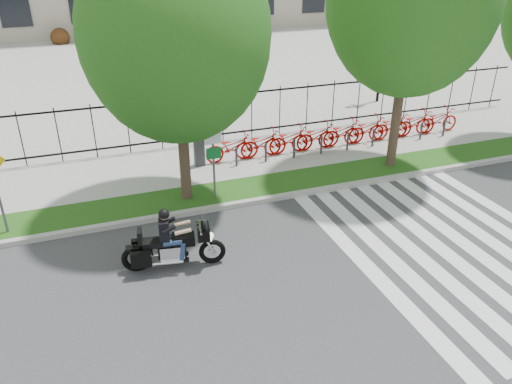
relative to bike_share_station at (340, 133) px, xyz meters
name	(u,v)px	position (x,y,z in m)	size (l,w,h in m)	color
ground	(286,285)	(-5.29, -7.20, -0.67)	(120.00, 120.00, 0.00)	#363638
curb	(233,205)	(-5.29, -3.10, -0.59)	(60.00, 0.20, 0.15)	#A4A19A
grass_verge	(225,193)	(-5.29, -2.25, -0.59)	(60.00, 1.50, 0.15)	#214D13
sidewalk	(205,163)	(-5.29, 0.25, -0.59)	(60.00, 3.50, 0.15)	#9C9A92
plaza	(137,63)	(-5.29, 17.80, -0.62)	(80.00, 34.00, 0.10)	#9C9A92
crosswalk_stripes	(454,247)	(-0.46, -7.20, -0.66)	(5.70, 8.00, 0.01)	silver
iron_fence	(192,120)	(-5.29, 2.00, 0.48)	(30.00, 0.06, 2.00)	black
lamp_post_right	(384,37)	(4.71, 4.80, 2.54)	(1.06, 0.70, 4.25)	black
street_tree_1	(176,34)	(-6.52, -2.25, 4.36)	(5.15, 5.15, 7.84)	#3B2C20
bike_share_station	(340,133)	(0.00, 0.00, 0.00)	(11.15, 0.88, 1.50)	#2D2D33
sign_pole_regulatory	(213,150)	(-5.72, -2.62, 1.07)	(0.50, 0.09, 2.50)	#59595B
motorcycle_rider	(173,244)	(-7.60, -5.54, -0.01)	(2.53, 0.96, 1.97)	black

